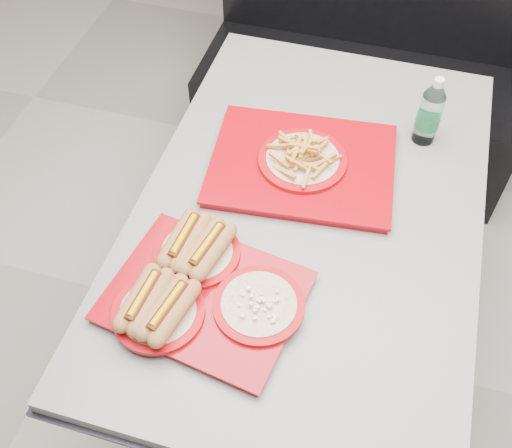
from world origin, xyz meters
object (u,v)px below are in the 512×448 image
(booth_bench, at_px, (362,70))
(water_bottle, at_px, (429,114))
(tray_near, at_px, (198,288))
(tray_far, at_px, (302,162))
(diner_table, at_px, (306,243))

(booth_bench, relative_size, water_bottle, 6.26)
(tray_near, relative_size, tray_far, 0.89)
(diner_table, xyz_separation_m, tray_far, (-0.05, 0.13, 0.19))
(booth_bench, bearing_deg, diner_table, -90.00)
(booth_bench, xyz_separation_m, water_bottle, (0.26, -0.75, 0.44))
(tray_near, xyz_separation_m, tray_far, (0.14, 0.47, -0.01))
(tray_near, height_order, tray_far, tray_far)
(diner_table, relative_size, tray_near, 2.93)
(diner_table, relative_size, tray_far, 2.62)
(diner_table, bearing_deg, tray_far, 112.56)
(tray_near, bearing_deg, water_bottle, 56.95)
(booth_bench, xyz_separation_m, tray_far, (-0.05, -0.97, 0.38))
(tray_far, bearing_deg, booth_bench, 86.89)
(booth_bench, distance_m, water_bottle, 0.91)
(diner_table, relative_size, booth_bench, 1.05)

